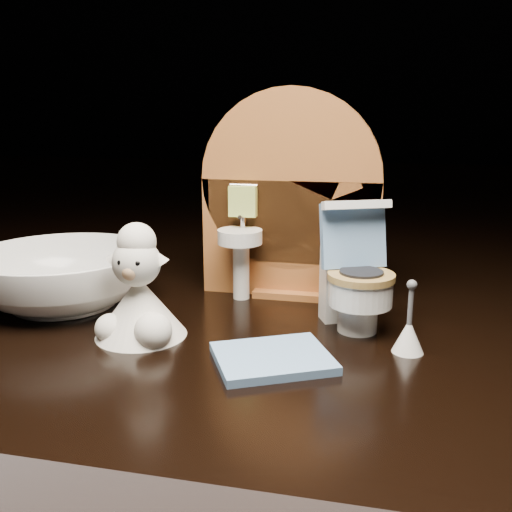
{
  "coord_description": "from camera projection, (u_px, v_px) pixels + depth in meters",
  "views": [
    {
      "loc": [
        0.07,
        -0.34,
        0.13
      ],
      "look_at": [
        -0.01,
        -0.0,
        0.05
      ],
      "focal_mm": 40.0,
      "sensor_mm": 36.0,
      "label": 1
    }
  ],
  "objects": [
    {
      "name": "ceramic_bowl",
      "position": [
        63.0,
        278.0,
        0.4
      ],
      "size": [
        0.14,
        0.14,
        0.04
      ],
      "primitive_type": "imported",
      "rotation": [
        0.0,
        0.0,
        0.11
      ],
      "color": "white",
      "rests_on": "ground"
    },
    {
      "name": "plush_lamb",
      "position": [
        139.0,
        297.0,
        0.34
      ],
      "size": [
        0.06,
        0.06,
        0.07
      ],
      "rotation": [
        0.0,
        0.0,
        0.06
      ],
      "color": "silver",
      "rests_on": "ground"
    },
    {
      "name": "bath_mat",
      "position": [
        273.0,
        358.0,
        0.31
      ],
      "size": [
        0.08,
        0.07,
        0.0
      ],
      "primitive_type": "cube",
      "rotation": [
        0.0,
        0.0,
        0.47
      ],
      "color": "#6890BE",
      "rests_on": "ground"
    },
    {
      "name": "toilet_brush",
      "position": [
        409.0,
        333.0,
        0.32
      ],
      "size": [
        0.02,
        0.02,
        0.04
      ],
      "color": "white",
      "rests_on": "ground"
    },
    {
      "name": "toy_toilet",
      "position": [
        355.0,
        282.0,
        0.36
      ],
      "size": [
        0.05,
        0.06,
        0.08
      ],
      "rotation": [
        0.0,
        0.0,
        0.41
      ],
      "color": "white",
      "rests_on": "ground"
    },
    {
      "name": "backdrop_panel",
      "position": [
        289.0,
        207.0,
        0.41
      ],
      "size": [
        0.13,
        0.05,
        0.15
      ],
      "color": "#A35B29",
      "rests_on": "ground"
    }
  ]
}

